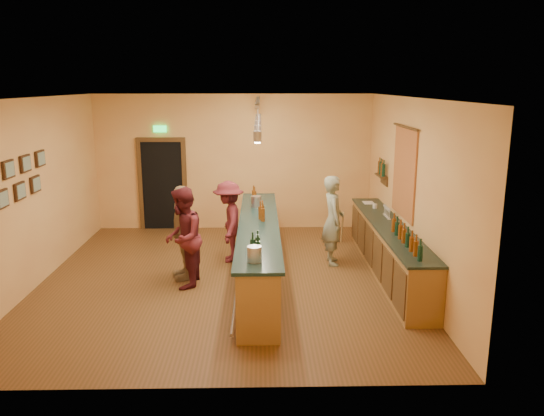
{
  "coord_description": "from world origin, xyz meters",
  "views": [
    {
      "loc": [
        0.64,
        -8.99,
        3.43
      ],
      "look_at": [
        0.84,
        0.2,
        1.26
      ],
      "focal_mm": 35.0,
      "sensor_mm": 36.0,
      "label": 1
    }
  ],
  "objects_px": {
    "tasting_bar": "(259,247)",
    "customer_b": "(183,232)",
    "bartender": "(333,220)",
    "customer_a": "(183,238)",
    "bar_stool": "(337,219)",
    "customer_c": "(229,222)",
    "back_counter": "(389,249)"
  },
  "relations": [
    {
      "from": "back_counter",
      "to": "tasting_bar",
      "type": "bearing_deg",
      "value": -175.64
    },
    {
      "from": "customer_c",
      "to": "bartender",
      "type": "bearing_deg",
      "value": 80.55
    },
    {
      "from": "bartender",
      "to": "customer_c",
      "type": "distance_m",
      "value": 2.03
    },
    {
      "from": "back_counter",
      "to": "bartender",
      "type": "height_order",
      "value": "bartender"
    },
    {
      "from": "bartender",
      "to": "customer_c",
      "type": "relative_size",
      "value": 1.08
    },
    {
      "from": "bartender",
      "to": "customer_a",
      "type": "bearing_deg",
      "value": 110.79
    },
    {
      "from": "back_counter",
      "to": "customer_c",
      "type": "xyz_separation_m",
      "value": [
        -2.96,
        0.85,
        0.31
      ]
    },
    {
      "from": "customer_c",
      "to": "bar_stool",
      "type": "height_order",
      "value": "customer_c"
    },
    {
      "from": "tasting_bar",
      "to": "customer_c",
      "type": "bearing_deg",
      "value": 119.54
    },
    {
      "from": "customer_c",
      "to": "bar_stool",
      "type": "bearing_deg",
      "value": 113.51
    },
    {
      "from": "tasting_bar",
      "to": "bar_stool",
      "type": "bearing_deg",
      "value": 52.29
    },
    {
      "from": "bartender",
      "to": "bar_stool",
      "type": "bearing_deg",
      "value": -13.05
    },
    {
      "from": "customer_b",
      "to": "customer_c",
      "type": "height_order",
      "value": "customer_b"
    },
    {
      "from": "customer_b",
      "to": "back_counter",
      "type": "bearing_deg",
      "value": 75.31
    },
    {
      "from": "back_counter",
      "to": "customer_b",
      "type": "bearing_deg",
      "value": -178.57
    },
    {
      "from": "customer_a",
      "to": "bar_stool",
      "type": "xyz_separation_m",
      "value": [
        2.99,
        2.51,
        -0.34
      ]
    },
    {
      "from": "bartender",
      "to": "bar_stool",
      "type": "relative_size",
      "value": 2.56
    },
    {
      "from": "tasting_bar",
      "to": "customer_c",
      "type": "relative_size",
      "value": 3.19
    },
    {
      "from": "customer_b",
      "to": "bartender",
      "type": "bearing_deg",
      "value": 88.75
    },
    {
      "from": "customer_b",
      "to": "tasting_bar",
      "type": "bearing_deg",
      "value": 70.13
    },
    {
      "from": "tasting_bar",
      "to": "bar_stool",
      "type": "height_order",
      "value": "tasting_bar"
    },
    {
      "from": "tasting_bar",
      "to": "customer_c",
      "type": "xyz_separation_m",
      "value": [
        -0.59,
        1.03,
        0.19
      ]
    },
    {
      "from": "tasting_bar",
      "to": "customer_b",
      "type": "bearing_deg",
      "value": 176.25
    },
    {
      "from": "customer_a",
      "to": "bar_stool",
      "type": "distance_m",
      "value": 3.92
    },
    {
      "from": "bartender",
      "to": "customer_a",
      "type": "distance_m",
      "value": 2.94
    },
    {
      "from": "back_counter",
      "to": "customer_c",
      "type": "bearing_deg",
      "value": 163.93
    },
    {
      "from": "bar_stool",
      "to": "back_counter",
      "type": "bearing_deg",
      "value": -71.62
    },
    {
      "from": "bar_stool",
      "to": "tasting_bar",
      "type": "bearing_deg",
      "value": -127.71
    },
    {
      "from": "back_counter",
      "to": "customer_a",
      "type": "relative_size",
      "value": 2.62
    },
    {
      "from": "tasting_bar",
      "to": "customer_b",
      "type": "xyz_separation_m",
      "value": [
        -1.35,
        0.09,
        0.24
      ]
    },
    {
      "from": "tasting_bar",
      "to": "customer_c",
      "type": "distance_m",
      "value": 1.2
    },
    {
      "from": "customer_a",
      "to": "customer_b",
      "type": "height_order",
      "value": "customer_a"
    }
  ]
}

